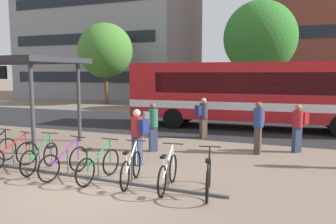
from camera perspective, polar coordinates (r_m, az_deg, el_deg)
ground at (r=8.12m, az=-14.25°, el=-12.89°), size 200.00×200.00×0.00m
bus_lane_asphalt at (r=17.19m, az=5.39°, el=-2.32°), size 80.00×7.20×0.01m
city_bus at (r=16.51m, az=14.40°, el=3.31°), size 12.12×3.06×3.20m
bike_rack at (r=8.95m, az=-14.47°, el=-10.40°), size 7.61×0.28×0.70m
parked_bicycle_red_1 at (r=10.39m, az=-25.62°, el=-6.81°), size 0.64×1.67×0.99m
parked_bicycle_green_2 at (r=9.84m, az=-21.24°, el=-7.33°), size 0.52×1.72×0.99m
parked_bicycle_purple_3 at (r=9.11m, az=-17.45°, el=-8.30°), size 0.52×1.71×0.99m
parked_bicycle_green_4 at (r=8.57m, az=-11.89°, el=-9.07°), size 0.52×1.72×0.99m
parked_bicycle_white_5 at (r=8.20m, az=-6.38°, el=-9.69°), size 0.53×1.70×0.99m
parked_bicycle_white_6 at (r=7.80m, az=-0.02°, el=-10.52°), size 0.52×1.72×0.99m
parked_bicycle_black_7 at (r=7.54m, az=7.00°, el=-11.19°), size 0.54×1.70×0.99m
transit_shelter at (r=14.46m, az=-26.56°, el=7.47°), size 6.29×3.56×3.27m
commuter_navy_pack_0 at (r=9.66m, az=-5.21°, el=-3.66°), size 0.58×0.44×1.66m
commuter_navy_pack_2 at (r=13.75m, az=6.04°, el=-0.54°), size 0.57×0.60×1.68m
commuter_grey_pack_3 at (r=11.35m, az=-2.75°, el=-1.99°), size 0.59×0.58×1.70m
commuter_red_pack_4 at (r=12.06m, az=21.60°, el=-2.04°), size 0.60×0.57×1.66m
commuter_maroon_pack_5 at (r=11.41m, az=15.36°, el=-1.99°), size 0.38×0.55×1.76m
street_tree_0 at (r=24.94m, az=15.61°, el=12.22°), size 5.17×5.17×7.82m
street_tree_1 at (r=29.30m, az=-10.76°, el=10.37°), size 4.66×4.66×6.98m
building_left_wing at (r=41.52m, az=-9.63°, el=16.31°), size 18.77×12.89×19.37m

